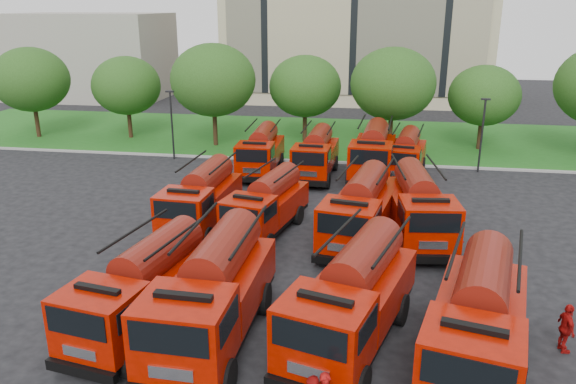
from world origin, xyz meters
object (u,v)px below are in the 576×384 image
Objects in this scene: firefighter_5 at (444,260)px; fire_truck_5 at (267,205)px; fire_truck_2 at (352,298)px; fire_truck_6 at (360,210)px; fire_truck_0 at (143,288)px; fire_truck_10 at (373,152)px; firefighter_2 at (562,351)px; fire_truck_8 at (261,151)px; fire_truck_1 at (213,292)px; fire_truck_4 at (202,198)px; firefighter_4 at (188,291)px; fire_truck_11 at (405,155)px; fire_truck_3 at (478,322)px; fire_truck_7 at (419,207)px; fire_truck_9 at (316,154)px.

fire_truck_5 is at bearing -8.26° from firefighter_5.
fire_truck_6 is (-0.05, 8.60, -0.06)m from fire_truck_2.
fire_truck_10 is at bearing 79.03° from fire_truck_0.
fire_truck_8 is at bearing 28.11° from firefighter_2.
fire_truck_2 reaches higher than fire_truck_8.
fire_truck_1 is at bearing -157.94° from fire_truck_2.
firefighter_4 is (1.46, -6.75, -1.59)m from fire_truck_4.
fire_truck_5 is at bearing 0.28° from fire_truck_4.
fire_truck_4 is at bearing -126.28° from fire_truck_11.
fire_truck_8 is 0.88× the size of fire_truck_10.
fire_truck_3 is 1.04× the size of fire_truck_10.
fire_truck_4 is at bearing 147.20° from fire_truck_2.
fire_truck_7 is at bearing 54.42° from fire_truck_0.
fire_truck_2 reaches higher than fire_truck_9.
fire_truck_10 is 4.46× the size of firefighter_5.
fire_truck_4 is at bearing 51.25° from firefighter_2.
fire_truck_9 is at bearing 94.81° from fire_truck_5.
firefighter_5 is at bearing 16.95° from firefighter_2.
fire_truck_6 is at bearing 126.19° from fire_truck_3.
fire_truck_6 is (8.11, -0.77, 0.10)m from fire_truck_4.
fire_truck_5 is at bearing -112.48° from fire_truck_10.
fire_truck_7 is at bearing 90.09° from fire_truck_2.
fire_truck_11 is at bearing 4.15° from firefighter_2.
fire_truck_10 reaches higher than firefighter_4.
fire_truck_8 is (-11.04, 20.40, -0.22)m from fire_truck_3.
fire_truck_4 is at bearing -97.22° from fire_truck_8.
fire_truck_6 is 9.11m from firefighter_4.
fire_truck_6 is 1.13× the size of fire_truck_11.
fire_truck_9 is at bearing 117.25° from fire_truck_6.
fire_truck_0 reaches higher than fire_truck_4.
fire_truck_1 reaches higher than fire_truck_4.
fire_truck_5 is (2.57, 9.44, -0.12)m from fire_truck_0.
fire_truck_3 is (3.90, -0.92, 0.02)m from fire_truck_2.
fire_truck_4 is 7.09m from firefighter_4.
firefighter_4 is (-9.24, -17.58, -1.50)m from fire_truck_11.
fire_truck_0 is at bearing -91.84° from fire_truck_8.
firefighter_2 reaches higher than firefighter_4.
firefighter_5 is (10.56, 4.60, 0.00)m from firefighter_4.
fire_truck_3 is 1.18× the size of fire_truck_9.
fire_truck_8 is 3.79m from fire_truck_9.
fire_truck_1 is at bearing -67.48° from fire_truck_4.
firefighter_2 is at bearing 7.24° from fire_truck_1.
fire_truck_10 reaches higher than firefighter_2.
fire_truck_5 is 11.62m from fire_truck_10.
fire_truck_0 is 3.33m from firefighter_4.
fire_truck_0 is 0.91× the size of fire_truck_3.
fire_truck_9 is at bearing -162.92° from fire_truck_11.
fire_truck_5 is 10.55m from fire_truck_8.
firefighter_4 is at bearing -94.34° from fire_truck_5.
fire_truck_2 is 7.29m from firefighter_2.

